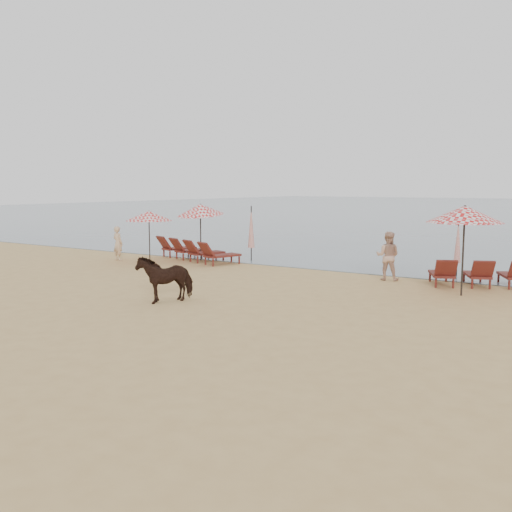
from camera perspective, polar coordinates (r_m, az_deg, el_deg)
The scene contains 11 objects.
ground at distance 14.34m, azimuth -10.96°, elevation -6.43°, with size 120.00×120.00×0.00m, color tan.
lounger_cluster_left at distance 25.47m, azimuth -6.12°, elevation 0.60°, with size 4.62×3.11×0.68m.
lounger_cluster_right at distance 20.11m, azimuth 21.36°, elevation -1.63°, with size 3.39×2.79×0.65m.
umbrella_open_left_a at distance 24.95m, azimuth -10.66°, elevation 3.96°, with size 1.98×1.98×2.25m.
umbrella_open_left_b at distance 25.35m, azimuth -5.58°, elevation 4.64°, with size 2.05×2.09×2.61m.
umbrella_open_right at distance 18.13m, azimuth 20.15°, elevation 3.94°, with size 2.24×2.24×2.74m.
umbrella_closed_left at distance 25.05m, azimuth -0.48°, elevation 2.90°, with size 0.30×0.30×2.44m.
umbrella_closed_right at distance 21.95m, azimuth 19.54°, elevation 1.38°, with size 0.26×0.26×2.11m.
cow at distance 16.63m, azimuth -9.04°, elevation -2.19°, with size 0.72×1.58×1.34m, color black.
beachgoer_left at distance 26.08m, azimuth -13.64°, elevation 1.24°, with size 0.56×0.37×1.53m, color tan.
beachgoer_right_a at distance 20.54m, azimuth 13.05°, elevation 0.01°, with size 0.84×0.65×1.72m, color tan.
Camera 1 is at (9.69, -10.04, 3.31)m, focal length 40.00 mm.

